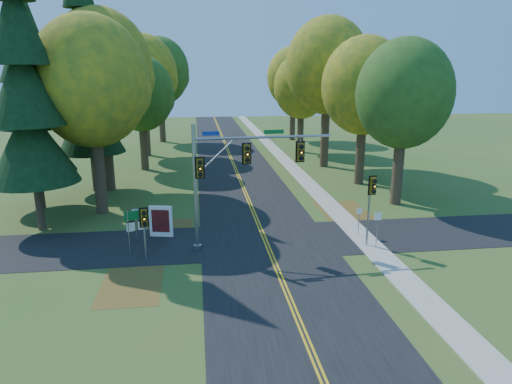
{
  "coord_description": "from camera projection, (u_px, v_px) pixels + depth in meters",
  "views": [
    {
      "loc": [
        -4.04,
        -24.45,
        10.34
      ],
      "look_at": [
        -0.6,
        1.87,
        3.2
      ],
      "focal_mm": 32.0,
      "sensor_mm": 36.0,
      "label": 1
    }
  ],
  "objects": [
    {
      "name": "reg_sign_e_south",
      "position": [
        378.0,
        223.0,
        26.99
      ],
      "size": [
        0.44,
        0.08,
        2.28
      ],
      "rotation": [
        0.0,
        0.0,
        0.07
      ],
      "color": "gray",
      "rests_on": "ground"
    },
    {
      "name": "tree_w_e",
      "position": [
        160.0,
        72.0,
        65.08
      ],
      "size": [
        8.4,
        8.4,
        14.97
      ],
      "color": "#38281C",
      "rests_on": "ground"
    },
    {
      "name": "tree_e_c",
      "position": [
        328.0,
        66.0,
        47.75
      ],
      "size": [
        8.8,
        8.8,
        15.79
      ],
      "color": "#38281C",
      "rests_on": "ground"
    },
    {
      "name": "leaf_patch_w_near",
      "position": [
        162.0,
        234.0,
        29.61
      ],
      "size": [
        4.0,
        6.0,
        0.0
      ],
      "primitive_type": "cube",
      "color": "brown",
      "rests_on": "ground"
    },
    {
      "name": "route_sign_cluster",
      "position": [
        136.0,
        224.0,
        25.58
      ],
      "size": [
        1.24,
        0.52,
        2.82
      ],
      "rotation": [
        0.0,
        0.0,
        0.38
      ],
      "color": "gray",
      "rests_on": "ground"
    },
    {
      "name": "traffic_mast",
      "position": [
        230.0,
        170.0,
        26.13
      ],
      "size": [
        8.2,
        1.09,
        7.44
      ],
      "rotation": [
        0.0,
        0.0,
        0.07
      ],
      "color": "gray",
      "rests_on": "ground"
    },
    {
      "name": "road_main",
      "position": [
        270.0,
        253.0,
        26.59
      ],
      "size": [
        8.0,
        160.0,
        0.02
      ],
      "primitive_type": "cube",
      "color": "black",
      "rests_on": "ground"
    },
    {
      "name": "tree_e_a",
      "position": [
        404.0,
        94.0,
        34.23
      ],
      "size": [
        7.2,
        7.2,
        12.73
      ],
      "color": "#38281C",
      "rests_on": "ground"
    },
    {
      "name": "tree_w_d",
      "position": [
        143.0,
        74.0,
        54.57
      ],
      "size": [
        8.2,
        8.2,
        14.56
      ],
      "color": "#38281C",
      "rests_on": "ground"
    },
    {
      "name": "pine_a",
      "position": [
        24.0,
        89.0,
        28.14
      ],
      "size": [
        5.6,
        5.6,
        19.48
      ],
      "color": "#38281C",
      "rests_on": "ground"
    },
    {
      "name": "tree_e_e",
      "position": [
        294.0,
        78.0,
        67.25
      ],
      "size": [
        7.8,
        7.8,
        13.74
      ],
      "color": "#38281C",
      "rests_on": "ground"
    },
    {
      "name": "centerline_left",
      "position": [
        269.0,
        252.0,
        26.58
      ],
      "size": [
        0.1,
        160.0,
        0.01
      ],
      "primitive_type": "cube",
      "color": "gold",
      "rests_on": "road_main"
    },
    {
      "name": "pine_b",
      "position": [
        29.0,
        101.0,
        33.01
      ],
      "size": [
        5.6,
        5.6,
        17.31
      ],
      "color": "#38281C",
      "rests_on": "ground"
    },
    {
      "name": "centerline_right",
      "position": [
        272.0,
        252.0,
        26.6
      ],
      "size": [
        0.1,
        160.0,
        0.01
      ],
      "primitive_type": "cube",
      "color": "gold",
      "rests_on": "road_main"
    },
    {
      "name": "tree_w_a",
      "position": [
        92.0,
        82.0,
        31.72
      ],
      "size": [
        8.0,
        8.0,
        14.15
      ],
      "color": "#38281C",
      "rests_on": "ground"
    },
    {
      "name": "reg_sign_w",
      "position": [
        136.0,
        219.0,
        27.69
      ],
      "size": [
        0.43,
        0.1,
        2.27
      ],
      "rotation": [
        0.0,
        0.0,
        0.16
      ],
      "color": "gray",
      "rests_on": "ground"
    },
    {
      "name": "leaf_patch_w_far",
      "position": [
        132.0,
        283.0,
        22.78
      ],
      "size": [
        3.0,
        5.0,
        0.0
      ],
      "primitive_type": "cube",
      "color": "brown",
      "rests_on": "ground"
    },
    {
      "name": "info_kiosk",
      "position": [
        161.0,
        221.0,
        28.96
      ],
      "size": [
        1.47,
        0.51,
        2.03
      ],
      "rotation": [
        0.0,
        0.0,
        -0.21
      ],
      "color": "white",
      "rests_on": "ground"
    },
    {
      "name": "sidewalk_east",
      "position": [
        372.0,
        247.0,
        27.37
      ],
      "size": [
        1.6,
        160.0,
        0.06
      ],
      "primitive_type": "cube",
      "color": "#9E998E",
      "rests_on": "ground"
    },
    {
      "name": "tree_e_d",
      "position": [
        302.0,
        87.0,
        57.09
      ],
      "size": [
        7.0,
        7.0,
        12.32
      ],
      "color": "#38281C",
      "rests_on": "ground"
    },
    {
      "name": "tree_w_c",
      "position": [
        141.0,
        94.0,
        46.77
      ],
      "size": [
        6.8,
        6.8,
        11.91
      ],
      "color": "#38281C",
      "rests_on": "ground"
    },
    {
      "name": "reg_sign_e_north",
      "position": [
        359.0,
        216.0,
        28.96
      ],
      "size": [
        0.37,
        0.08,
        1.96
      ],
      "rotation": [
        0.0,
        0.0,
        0.15
      ],
      "color": "gray",
      "rests_on": "ground"
    },
    {
      "name": "tree_e_b",
      "position": [
        365.0,
        86.0,
        40.58
      ],
      "size": [
        7.6,
        7.6,
        13.33
      ],
      "color": "#38281C",
      "rests_on": "ground"
    },
    {
      "name": "ped_signal_pole",
      "position": [
        144.0,
        222.0,
        24.74
      ],
      "size": [
        0.49,
        0.58,
        3.16
      ],
      "rotation": [
        0.0,
        0.0,
        0.21
      ],
      "color": "#94969C",
      "rests_on": "ground"
    },
    {
      "name": "pine_c",
      "position": [
        86.0,
        78.0,
        37.77
      ],
      "size": [
        5.6,
        5.6,
        20.56
      ],
      "color": "#38281C",
      "rests_on": "ground"
    },
    {
      "name": "road_cross",
      "position": [
        265.0,
        240.0,
        28.51
      ],
      "size": [
        60.0,
        6.0,
        0.02
      ],
      "primitive_type": "cube",
      "color": "black",
      "rests_on": "ground"
    },
    {
      "name": "leaf_patch_e",
      "position": [
        349.0,
        216.0,
        33.19
      ],
      "size": [
        3.5,
        8.0,
        0.0
      ],
      "primitive_type": "cube",
      "color": "brown",
      "rests_on": "ground"
    },
    {
      "name": "east_signal_pole",
      "position": [
        371.0,
        193.0,
        26.63
      ],
      "size": [
        0.51,
        0.59,
        4.42
      ],
      "rotation": [
        0.0,
        0.0,
        0.14
      ],
      "color": "gray",
      "rests_on": "ground"
    },
    {
      "name": "ground",
      "position": [
        270.0,
        253.0,
        26.6
      ],
      "size": [
        160.0,
        160.0,
        0.0
      ],
      "primitive_type": "plane",
      "color": "#31571E",
      "rests_on": "ground"
    },
    {
      "name": "tree_w_b",
      "position": [
        102.0,
        69.0,
        38.03
      ],
      "size": [
        8.6,
        8.6,
        15.38
      ],
      "color": "#38281C",
      "rests_on": "ground"
    }
  ]
}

